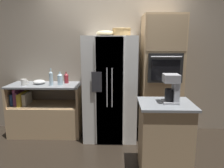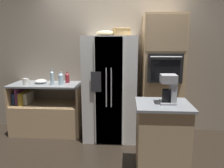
{
  "view_description": "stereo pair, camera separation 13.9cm",
  "coord_description": "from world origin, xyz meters",
  "views": [
    {
      "loc": [
        0.07,
        -3.52,
        1.66
      ],
      "look_at": [
        -0.03,
        -0.01,
        0.95
      ],
      "focal_mm": 35.0,
      "sensor_mm": 36.0,
      "label": 1
    },
    {
      "loc": [
        0.21,
        -3.51,
        1.66
      ],
      "look_at": [
        -0.03,
        -0.01,
        0.95
      ],
      "focal_mm": 35.0,
      "sensor_mm": 36.0,
      "label": 2
    }
  ],
  "objects": [
    {
      "name": "bottle_tall",
      "position": [
        -0.85,
        0.27,
        1.0
      ],
      "size": [
        0.08,
        0.08,
        0.2
      ],
      "color": "maroon",
      "rests_on": "counter_left"
    },
    {
      "name": "wicker_basket",
      "position": [
        0.12,
        0.04,
        1.79
      ],
      "size": [
        0.3,
        0.3,
        0.12
      ],
      "color": "tan",
      "rests_on": "refrigerator"
    },
    {
      "name": "wall_back",
      "position": [
        0.0,
        0.48,
        1.4
      ],
      "size": [
        12.0,
        0.06,
        2.8
      ],
      "color": "tan",
      "rests_on": "ground_plane"
    },
    {
      "name": "fruit_bowl",
      "position": [
        -0.14,
        0.04,
        1.77
      ],
      "size": [
        0.3,
        0.3,
        0.08
      ],
      "color": "beige",
      "rests_on": "refrigerator"
    },
    {
      "name": "mixing_bowl",
      "position": [
        -1.31,
        0.18,
        0.94
      ],
      "size": [
        0.21,
        0.21,
        0.07
      ],
      "color": "white",
      "rests_on": "counter_left"
    },
    {
      "name": "coffee_maker",
      "position": [
        0.72,
        -0.95,
        1.1
      ],
      "size": [
        0.18,
        0.19,
        0.35
      ],
      "color": "#B2B2B7",
      "rests_on": "island_counter"
    },
    {
      "name": "mug",
      "position": [
        -1.53,
        0.06,
        0.96
      ],
      "size": [
        0.13,
        0.09,
        0.11
      ],
      "color": "silver",
      "rests_on": "counter_left"
    },
    {
      "name": "counter_left",
      "position": [
        -1.22,
        0.16,
        0.33
      ],
      "size": [
        1.24,
        0.57,
        0.9
      ],
      "color": "tan",
      "rests_on": "ground_plane"
    },
    {
      "name": "ground_plane",
      "position": [
        0.0,
        0.0,
        0.0
      ],
      "size": [
        20.0,
        20.0,
        0.0
      ],
      "primitive_type": "plane",
      "color": "black"
    },
    {
      "name": "island_counter",
      "position": [
        0.65,
        -0.95,
        0.46
      ],
      "size": [
        0.65,
        0.58,
        0.91
      ],
      "color": "tan",
      "rests_on": "ground_plane"
    },
    {
      "name": "wall_oven",
      "position": [
        0.79,
        0.12,
        1.03
      ],
      "size": [
        0.64,
        0.7,
        2.06
      ],
      "color": "tan",
      "rests_on": "ground_plane"
    },
    {
      "name": "bottle_wide",
      "position": [
        -0.92,
        0.12,
        1.01
      ],
      "size": [
        0.09,
        0.09,
        0.23
      ],
      "color": "silver",
      "rests_on": "counter_left"
    },
    {
      "name": "refrigerator",
      "position": [
        -0.06,
        0.08,
        0.86
      ],
      "size": [
        0.86,
        0.75,
        1.73
      ],
      "color": "white",
      "rests_on": "ground_plane"
    },
    {
      "name": "bottle_short",
      "position": [
        -1.06,
        0.07,
        1.03
      ],
      "size": [
        0.06,
        0.06,
        0.29
      ],
      "color": "silver",
      "rests_on": "counter_left"
    }
  ]
}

